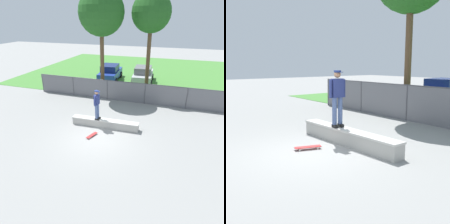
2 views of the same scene
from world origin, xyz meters
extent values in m
plane|color=gray|center=(0.00, 0.00, 0.00)|extent=(80.00, 80.00, 0.00)
cube|color=#A8A59E|center=(-0.05, 1.37, 0.22)|extent=(4.16, 0.61, 0.44)
cube|color=beige|center=(-0.05, 1.37, 0.47)|extent=(4.20, 0.65, 0.06)
cube|color=black|center=(-0.48, 1.41, 0.55)|extent=(0.27, 0.13, 0.10)
cube|color=black|center=(-0.49, 1.19, 0.55)|extent=(0.27, 0.13, 0.10)
cylinder|color=#475B89|center=(-0.51, 1.42, 1.04)|extent=(0.15, 0.15, 0.88)
cylinder|color=#475B89|center=(-0.52, 1.20, 1.04)|extent=(0.15, 0.15, 0.88)
cube|color=navy|center=(-0.51, 1.31, 1.78)|extent=(0.25, 0.40, 0.60)
cylinder|color=navy|center=(-0.50, 1.56, 1.76)|extent=(0.10, 0.10, 0.58)
cylinder|color=navy|center=(-0.53, 1.06, 1.76)|extent=(0.10, 0.10, 0.58)
sphere|color=#9E7051|center=(-0.51, 1.31, 2.21)|extent=(0.22, 0.22, 0.22)
cylinder|color=navy|center=(-0.51, 1.31, 2.31)|extent=(0.23, 0.23, 0.06)
cube|color=navy|center=(-0.39, 1.30, 2.28)|extent=(0.13, 0.21, 0.02)
cube|color=red|center=(-0.36, 0.09, 0.08)|extent=(0.43, 0.82, 0.02)
cube|color=#B2B2B7|center=(-0.44, -0.17, 0.06)|extent=(0.15, 0.10, 0.02)
cube|color=#B2B2B7|center=(-0.28, 0.35, 0.06)|extent=(0.15, 0.10, 0.02)
cylinder|color=silver|center=(-0.52, -0.15, 0.03)|extent=(0.04, 0.06, 0.05)
cylinder|color=silver|center=(-0.36, -0.20, 0.03)|extent=(0.04, 0.06, 0.05)
cylinder|color=silver|center=(-0.37, 0.37, 0.03)|extent=(0.04, 0.06, 0.05)
cylinder|color=silver|center=(-0.20, 0.32, 0.03)|extent=(0.04, 0.06, 0.05)
cylinder|color=#4C4C51|center=(-7.71, 5.95, 0.81)|extent=(0.07, 0.07, 1.63)
cylinder|color=#4C4C51|center=(-4.63, 5.95, 0.81)|extent=(0.07, 0.07, 1.63)
cylinder|color=#4C4C51|center=(-1.54, 5.95, 0.81)|extent=(0.07, 0.07, 1.63)
cylinder|color=#4C4C51|center=(0.00, 5.95, 1.60)|extent=(15.42, 0.05, 0.05)
cube|color=slate|center=(0.00, 5.95, 0.81)|extent=(15.42, 0.01, 1.63)
cylinder|color=brown|center=(-2.25, 6.77, 2.61)|extent=(0.32, 0.32, 5.23)
cube|color=#233D9E|center=(-3.17, 11.46, 0.67)|extent=(2.18, 4.35, 0.70)
cube|color=navy|center=(-3.16, 11.31, 1.34)|extent=(1.79, 2.24, 0.64)
cylinder|color=black|center=(-4.19, 12.68, 0.32)|extent=(0.28, 0.66, 0.64)
cylinder|color=black|center=(-3.95, 10.08, 0.32)|extent=(0.28, 0.66, 0.64)
cylinder|color=black|center=(-2.15, 10.25, 0.32)|extent=(0.28, 0.66, 0.64)
camera|label=1|loc=(4.00, -9.27, 6.21)|focal=33.47mm
camera|label=2|loc=(6.86, -4.18, 2.56)|focal=46.20mm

